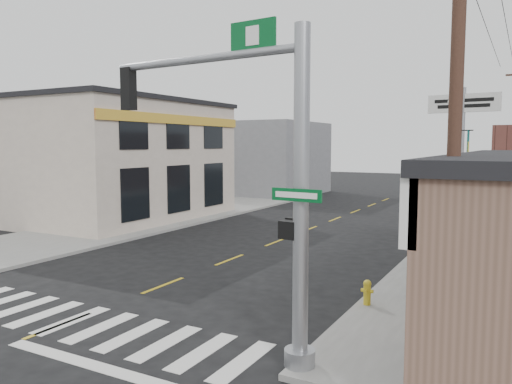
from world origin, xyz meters
The scene contains 15 objects.
ground centered at (0.00, 0.00, 0.00)m, with size 140.00×140.00×0.00m, color black.
sidewalk_right centered at (9.00, 13.00, 0.07)m, with size 6.00×38.00×0.13m, color gray.
sidewalk_left centered at (-9.00, 13.00, 0.07)m, with size 6.00×38.00×0.13m, color gray.
center_line centered at (0.00, 8.00, 0.01)m, with size 0.12×56.00×0.01m, color gold.
crosswalk centered at (0.00, 0.40, 0.01)m, with size 11.00×2.20×0.01m, color silver.
left_building centered at (-13.00, 14.00, 3.40)m, with size 12.00×12.00×6.80m, color beige.
bldg_distant_left centered at (-11.00, 32.00, 3.20)m, with size 9.00×10.00×6.40m, color slate.
traffic_signal_pole centered at (5.40, 0.53, 4.13)m, with size 5.31×0.39×6.72m.
guide_sign centered at (8.20, 8.29, 1.88)m, with size 1.54×0.13×2.70m.
fire_hydrant centered at (6.30, 4.83, 0.50)m, with size 0.21×0.21×0.68m.
ped_crossing_sign centered at (8.20, 9.16, 2.03)m, with size 1.08×0.08×2.79m.
lamp_post centered at (7.38, 12.25, 3.64)m, with size 0.79×0.62×6.07m.
dance_center_sign centered at (7.11, 17.91, 5.41)m, with size 3.31×0.21×7.04m.
shrub_front centered at (9.04, 2.49, 0.57)m, with size 1.17×1.17×0.88m, color #18381B.
utility_pole_near centered at (8.75, 1.59, 4.93)m, with size 1.63×0.24×9.37m.
Camera 1 is at (9.94, -8.12, 4.44)m, focal length 35.00 mm.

